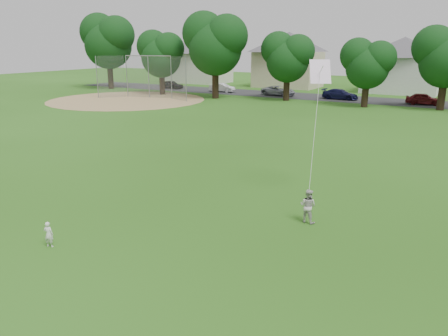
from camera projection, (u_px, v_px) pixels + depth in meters
The scene contains 10 objects.
ground at pixel (132, 237), 14.81m from camera, with size 160.00×160.00×0.00m, color #244F12.
street at pixel (384, 101), 49.59m from camera, with size 90.00×7.00×0.01m, color #2D2D30.
dirt_infield at pixel (127, 100), 50.70m from camera, with size 18.00×18.00×0.02m, color #9E7F51.
toddler at pixel (49, 234), 13.99m from camera, with size 0.32×0.21×0.87m, color white.
older_boy at pixel (308, 206), 15.87m from camera, with size 0.61×0.48×1.27m, color beige.
kite at pixel (315, 132), 16.58m from camera, with size 1.15×1.92×5.26m.
baseball_backstop at pixel (147, 77), 51.77m from camera, with size 10.96×4.05×4.92m.
tree_row at pixel (364, 45), 43.49m from camera, with size 83.05×8.71×10.80m.
parked_cars at pixel (359, 95), 49.85m from camera, with size 53.51×2.16×1.24m.
house_row at pixel (402, 57), 56.69m from camera, with size 77.59×13.77×9.37m.
Camera 1 is at (9.59, -10.13, 6.33)m, focal length 35.00 mm.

